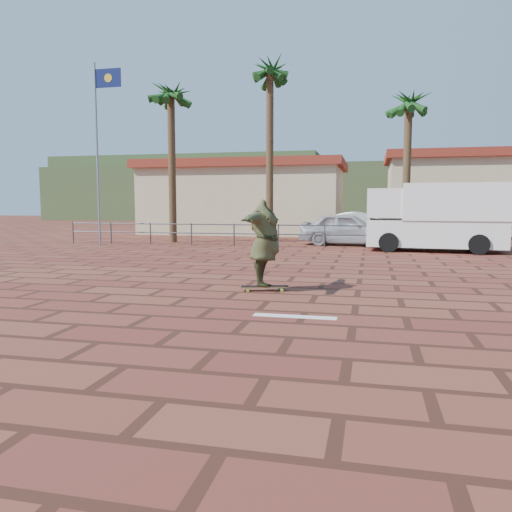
{
  "coord_description": "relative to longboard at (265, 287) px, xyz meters",
  "views": [
    {
      "loc": [
        1.9,
        -9.29,
        1.87
      ],
      "look_at": [
        -0.39,
        0.67,
        0.8
      ],
      "focal_mm": 35.0,
      "sensor_mm": 36.0,
      "label": 1
    }
  ],
  "objects": [
    {
      "name": "longboard",
      "position": [
        0.0,
        0.0,
        0.0
      ],
      "size": [
        1.08,
        0.51,
        0.1
      ],
      "rotation": [
        0.0,
        0.0,
        0.27
      ],
      "color": "olive",
      "rests_on": "ground"
    },
    {
      "name": "campervan",
      "position": [
        4.72,
        10.4,
        1.31
      ],
      "size": [
        5.27,
        2.59,
        2.65
      ],
      "rotation": [
        0.0,
        0.0,
        -0.08
      ],
      "color": "white",
      "rests_on": "ground"
    },
    {
      "name": "car_white",
      "position": [
        1.82,
        15.24,
        0.64
      ],
      "size": [
        4.48,
        1.73,
        1.46
      ],
      "primitive_type": "imported",
      "rotation": [
        0.0,
        0.0,
        1.61
      ],
      "color": "white",
      "rests_on": "ground"
    },
    {
      "name": "skateboarder",
      "position": [
        -0.0,
        0.0,
        0.95
      ],
      "size": [
        0.79,
        2.33,
        1.86
      ],
      "primitive_type": "imported",
      "rotation": [
        0.0,
        0.0,
        1.5
      ],
      "color": "#3E4123",
      "rests_on": "longboard"
    },
    {
      "name": "palm_left",
      "position": [
        -2.7,
        13.9,
        7.87
      ],
      "size": [
        2.4,
        2.4,
        9.45
      ],
      "color": "brown",
      "rests_on": "ground"
    },
    {
      "name": "car_silver",
      "position": [
        1.2,
        12.46,
        0.65
      ],
      "size": [
        4.44,
        2.14,
        1.46
      ],
      "primitive_type": "imported",
      "rotation": [
        0.0,
        0.0,
        1.47
      ],
      "color": "#AFB1B6",
      "rests_on": "ground"
    },
    {
      "name": "building_west",
      "position": [
        -5.7,
        20.9,
        2.2
      ],
      "size": [
        12.6,
        7.6,
        4.5
      ],
      "color": "beige",
      "rests_on": "ground"
    },
    {
      "name": "palm_center",
      "position": [
        3.8,
        14.4,
        6.28
      ],
      "size": [
        2.4,
        2.4,
        7.75
      ],
      "color": "brown",
      "rests_on": "ground"
    },
    {
      "name": "flagpole",
      "position": [
        -9.57,
        9.9,
        4.55
      ],
      "size": [
        1.3,
        0.1,
        8.0
      ],
      "color": "gray",
      "rests_on": "ground"
    },
    {
      "name": "hill_front",
      "position": [
        0.3,
        48.9,
        2.91
      ],
      "size": [
        70.0,
        18.0,
        6.0
      ],
      "primitive_type": "cube",
      "color": "#384C28",
      "rests_on": "ground"
    },
    {
      "name": "ground",
      "position": [
        0.3,
        -1.1,
        -0.09
      ],
      "size": [
        120.0,
        120.0,
        0.0
      ],
      "primitive_type": "plane",
      "color": "brown",
      "rests_on": "ground"
    },
    {
      "name": "paint_stripe",
      "position": [
        1.0,
        -2.3,
        -0.08
      ],
      "size": [
        1.4,
        0.22,
        0.01
      ],
      "primitive_type": "cube",
      "color": "white",
      "rests_on": "ground"
    },
    {
      "name": "palm_far_left",
      "position": [
        -7.2,
        12.4,
        6.75
      ],
      "size": [
        2.4,
        2.4,
        8.25
      ],
      "color": "brown",
      "rests_on": "ground"
    },
    {
      "name": "building_east",
      "position": [
        8.3,
        22.9,
        2.45
      ],
      "size": [
        10.6,
        6.6,
        5.0
      ],
      "color": "beige",
      "rests_on": "ground"
    },
    {
      "name": "guardrail",
      "position": [
        0.3,
        10.9,
        0.59
      ],
      "size": [
        24.06,
        0.06,
        1.0
      ],
      "color": "#47494F",
      "rests_on": "ground"
    },
    {
      "name": "hill_back",
      "position": [
        -21.7,
        54.9,
        3.91
      ],
      "size": [
        35.0,
        14.0,
        8.0
      ],
      "primitive_type": "cube",
      "color": "#384C28",
      "rests_on": "ground"
    }
  ]
}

